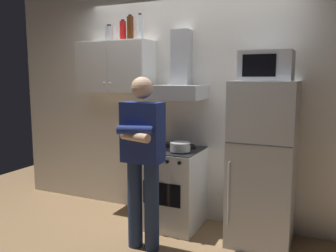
% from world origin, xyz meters
% --- Properties ---
extents(ground_plane, '(7.00, 7.00, 0.00)m').
position_xyz_m(ground_plane, '(0.00, 0.00, 0.00)').
color(ground_plane, olive).
extents(back_wall_tiled, '(4.80, 0.10, 2.70)m').
position_xyz_m(back_wall_tiled, '(0.00, 0.60, 1.35)').
color(back_wall_tiled, silver).
rests_on(back_wall_tiled, ground_plane).
extents(upper_cabinet, '(0.90, 0.37, 0.60)m').
position_xyz_m(upper_cabinet, '(-0.85, 0.37, 1.75)').
color(upper_cabinet, white).
extents(stove_oven, '(0.60, 0.62, 0.87)m').
position_xyz_m(stove_oven, '(-0.05, 0.25, 0.43)').
color(stove_oven, white).
rests_on(stove_oven, ground_plane).
extents(range_hood, '(0.60, 0.44, 0.75)m').
position_xyz_m(range_hood, '(-0.05, 0.38, 1.60)').
color(range_hood, '#B7BABF').
extents(refrigerator, '(0.60, 0.62, 1.60)m').
position_xyz_m(refrigerator, '(0.90, 0.25, 0.80)').
color(refrigerator, silver).
rests_on(refrigerator, ground_plane).
extents(microwave, '(0.48, 0.37, 0.28)m').
position_xyz_m(microwave, '(0.90, 0.27, 1.74)').
color(microwave, '#B7BABF').
rests_on(microwave, refrigerator).
extents(person_standing, '(0.38, 0.33, 1.64)m').
position_xyz_m(person_standing, '(-0.10, -0.36, 0.90)').
color(person_standing, navy).
rests_on(person_standing, ground_plane).
extents(cooking_pot, '(0.31, 0.21, 0.09)m').
position_xyz_m(cooking_pot, '(0.08, 0.13, 0.92)').
color(cooking_pot, '#B7BABF').
rests_on(cooking_pot, stove_oven).
extents(bottle_rum_dark, '(0.08, 0.08, 0.29)m').
position_xyz_m(bottle_rum_dark, '(-0.66, 0.41, 2.19)').
color(bottle_rum_dark, '#47230F').
rests_on(bottle_rum_dark, upper_cabinet).
extents(bottle_soda_red, '(0.07, 0.07, 0.24)m').
position_xyz_m(bottle_soda_red, '(-0.76, 0.41, 2.17)').
color(bottle_soda_red, red).
rests_on(bottle_soda_red, upper_cabinet).
extents(bottle_vodka_clear, '(0.07, 0.07, 0.29)m').
position_xyz_m(bottle_vodka_clear, '(-0.51, 0.36, 2.19)').
color(bottle_vodka_clear, silver).
rests_on(bottle_vodka_clear, upper_cabinet).
extents(bottle_canister_steel, '(0.09, 0.09, 0.19)m').
position_xyz_m(bottle_canister_steel, '(-0.92, 0.37, 2.14)').
color(bottle_canister_steel, '#B2B5BA').
rests_on(bottle_canister_steel, upper_cabinet).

